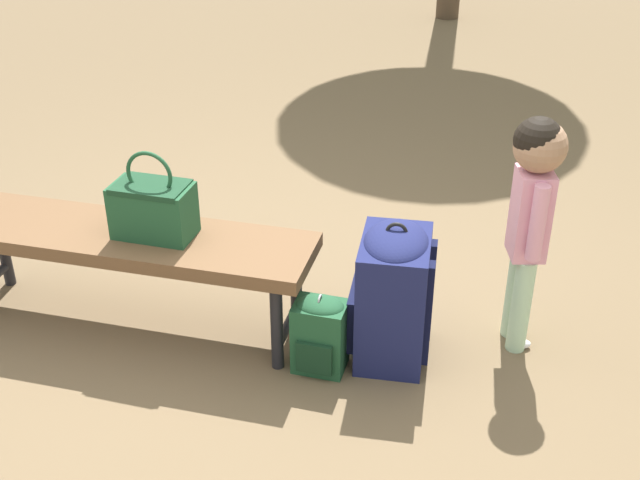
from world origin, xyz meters
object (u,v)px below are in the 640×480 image
object	(u,v)px
park_bench	(124,244)
backpack_small	(320,332)
child_standing	(532,199)
handbag	(153,207)
backpack_large	(393,291)

from	to	relation	value
park_bench	backpack_small	distance (m)	0.90
child_standing	backpack_small	xyz separation A→B (m)	(-0.80, -0.23, -0.50)
child_standing	backpack_small	world-z (taller)	child_standing
park_bench	child_standing	size ratio (longest dim) A/B	1.64
park_bench	child_standing	world-z (taller)	child_standing
park_bench	handbag	distance (m)	0.23
park_bench	backpack_small	world-z (taller)	park_bench
backpack_large	park_bench	bearing A→B (deg)	172.78
handbag	backpack_large	xyz separation A→B (m)	(0.97, -0.13, -0.27)
child_standing	backpack_small	bearing A→B (deg)	-163.59
child_standing	backpack_large	size ratio (longest dim) A/B	1.63
backpack_large	backpack_small	bearing A→B (deg)	-157.79
park_bench	backpack_small	bearing A→B (deg)	-17.08
child_standing	backpack_large	distance (m)	0.64
park_bench	child_standing	xyz separation A→B (m)	(1.63, -0.02, 0.28)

